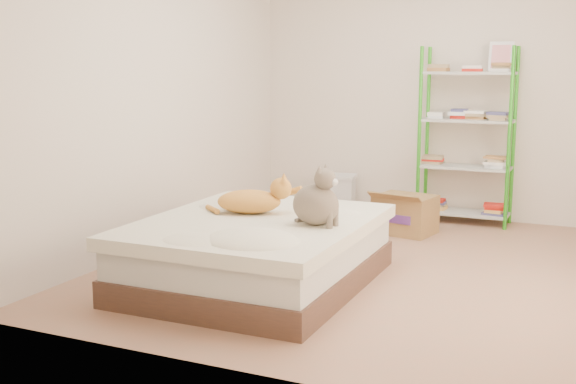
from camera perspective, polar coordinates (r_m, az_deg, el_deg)
The scene contains 7 objects.
room at distance 5.38m, azimuth 7.18°, elevation 7.50°, with size 3.81×4.21×2.61m.
bed at distance 5.09m, azimuth -2.43°, elevation -4.74°, with size 1.48×1.85×0.47m.
orange_cat at distance 5.21m, azimuth -3.09°, elevation -0.51°, with size 0.54×0.29×0.22m, color gold, non-canonical shape.
grey_cat at distance 4.81m, azimuth 2.21°, elevation -0.32°, with size 0.29×0.35×0.40m, color #917B60, non-canonical shape.
shelf_unit at distance 7.16m, azimuth 13.97°, elevation 4.49°, with size 0.88×0.36×1.74m.
cardboard_box at distance 6.69m, azimuth 9.23°, elevation -1.73°, with size 0.57×0.56×0.41m.
white_bin at distance 7.56m, azimuth 4.03°, elevation -0.09°, with size 0.39×0.36×0.39m.
Camera 1 is at (1.60, -5.13, 1.54)m, focal length 45.00 mm.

